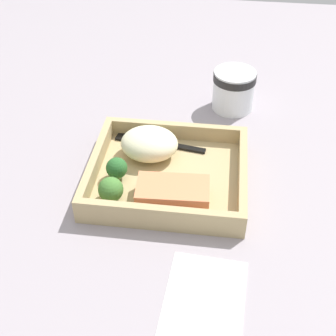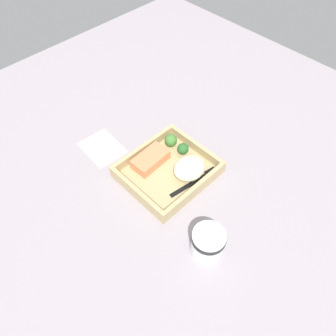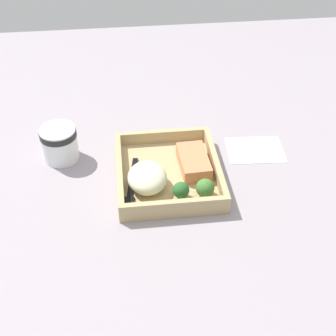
% 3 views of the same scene
% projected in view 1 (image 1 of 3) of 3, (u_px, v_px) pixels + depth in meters
% --- Properties ---
extents(ground_plane, '(1.60, 1.60, 0.02)m').
position_uv_depth(ground_plane, '(168.00, 185.00, 0.75)').
color(ground_plane, gray).
extents(takeout_tray, '(0.24, 0.22, 0.01)m').
position_uv_depth(takeout_tray, '(168.00, 178.00, 0.74)').
color(takeout_tray, tan).
rests_on(takeout_tray, ground_plane).
extents(tray_rim, '(0.24, 0.22, 0.03)m').
position_uv_depth(tray_rim, '(168.00, 168.00, 0.73)').
color(tray_rim, tan).
rests_on(tray_rim, takeout_tray).
extents(salmon_fillet, '(0.11, 0.06, 0.03)m').
position_uv_depth(salmon_fillet, '(173.00, 193.00, 0.69)').
color(salmon_fillet, '#E37F52').
rests_on(salmon_fillet, takeout_tray).
extents(mashed_potatoes, '(0.09, 0.08, 0.05)m').
position_uv_depth(mashed_potatoes, '(149.00, 144.00, 0.76)').
color(mashed_potatoes, beige).
rests_on(mashed_potatoes, takeout_tray).
extents(broccoli_floret_1, '(0.04, 0.04, 0.04)m').
position_uv_depth(broccoli_floret_1, '(111.00, 190.00, 0.68)').
color(broccoli_floret_1, '#85A15B').
rests_on(broccoli_floret_1, takeout_tray).
extents(broccoli_floret_2, '(0.03, 0.03, 0.04)m').
position_uv_depth(broccoli_floret_2, '(117.00, 168.00, 0.72)').
color(broccoli_floret_2, '#7B9D58').
rests_on(broccoli_floret_2, takeout_tray).
extents(fork, '(0.16, 0.04, 0.00)m').
position_uv_depth(fork, '(154.00, 142.00, 0.80)').
color(fork, black).
rests_on(fork, takeout_tray).
extents(paper_cup, '(0.08, 0.08, 0.08)m').
position_uv_depth(paper_cup, '(234.00, 88.00, 0.88)').
color(paper_cup, white).
rests_on(paper_cup, ground_plane).
extents(receipt_slip, '(0.11, 0.13, 0.00)m').
position_uv_depth(receipt_slip, '(205.00, 297.00, 0.58)').
color(receipt_slip, white).
rests_on(receipt_slip, ground_plane).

